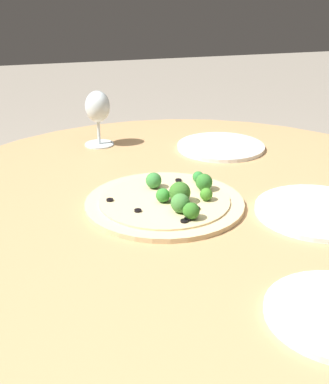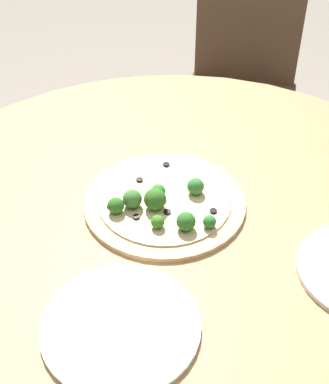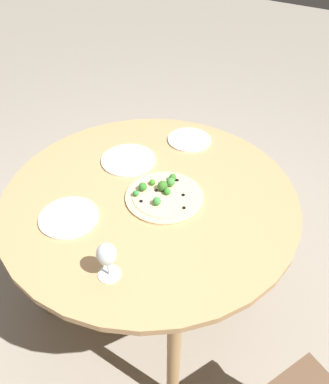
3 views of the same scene
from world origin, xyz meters
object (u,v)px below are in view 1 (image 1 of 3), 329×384
Objects in this scene: plate_near at (221,147)px; plate_far at (319,211)px; wine_glass at (98,109)px; pizza at (168,201)px.

plate_far is (0.05, -0.42, 0.00)m from plate_near.
wine_glass is at bearing 159.97° from plate_near.
plate_near is at bearing -20.03° from wine_glass.
pizza reaches higher than plate_near.
plate_near is at bearing 96.40° from plate_far.
pizza is 2.19× the size of wine_glass.
plate_far is (0.35, -0.53, -0.09)m from wine_glass.
wine_glass reaches higher than plate_near.
wine_glass is at bearing 123.43° from plate_far.
pizza is at bearing -79.81° from wine_glass.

